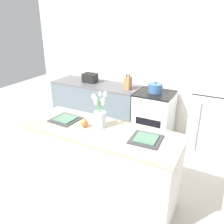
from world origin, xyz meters
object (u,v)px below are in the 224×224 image
at_px(flower_vase, 100,115).
at_px(stove_range, 154,118).
at_px(refrigerator, 217,104).
at_px(pear_figurine, 84,123).
at_px(plate_setting_left, 65,119).
at_px(cooking_pot, 155,88).
at_px(plate_setting_right, 146,139).
at_px(toaster, 90,78).
at_px(knife_block, 128,83).

bearing_deg(flower_vase, stove_range, 84.45).
relative_size(refrigerator, pear_figurine, 12.88).
relative_size(plate_setting_left, cooking_pot, 1.34).
bearing_deg(plate_setting_right, plate_setting_left, 180.00).
bearing_deg(flower_vase, plate_setting_left, -175.28).
xyz_separation_m(plate_setting_left, cooking_pot, (0.60, 1.61, 0.04)).
relative_size(stove_range, toaster, 3.23).
distance_m(stove_range, flower_vase, 1.67).
height_order(stove_range, plate_setting_right, plate_setting_right).
relative_size(stove_range, knife_block, 3.35).
bearing_deg(plate_setting_right, pear_figurine, -176.07).
bearing_deg(plate_setting_left, knife_block, 85.28).
height_order(cooking_pot, knife_block, knife_block).
distance_m(flower_vase, plate_setting_right, 0.59).
bearing_deg(pear_figurine, plate_setting_left, 171.02).
bearing_deg(plate_setting_right, refrigerator, 71.47).
bearing_deg(plate_setting_left, refrigerator, 45.26).
relative_size(refrigerator, cooking_pot, 7.15).
height_order(refrigerator, knife_block, refrigerator).
distance_m(cooking_pot, knife_block, 0.48).
bearing_deg(stove_range, plate_setting_right, -75.17).
distance_m(stove_range, knife_block, 0.75).
height_order(refrigerator, plate_setting_right, refrigerator).
distance_m(plate_setting_right, cooking_pot, 1.67).
xyz_separation_m(toaster, knife_block, (0.82, -0.07, 0.03)).
bearing_deg(stove_range, refrigerator, 0.04).
bearing_deg(refrigerator, toaster, 179.21).
xyz_separation_m(flower_vase, plate_setting_left, (-0.47, -0.04, -0.14)).
bearing_deg(refrigerator, knife_block, -178.52).
distance_m(refrigerator, cooking_pot, 0.98).
distance_m(refrigerator, plate_setting_left, 2.23).
bearing_deg(pear_figurine, toaster, 121.06).
distance_m(stove_range, plate_setting_right, 1.71).
distance_m(flower_vase, pear_figurine, 0.20).
bearing_deg(cooking_pot, toaster, 179.73).
distance_m(toaster, knife_block, 0.82).
distance_m(flower_vase, toaster, 1.96).
relative_size(stove_range, refrigerator, 0.52).
height_order(pear_figurine, knife_block, knife_block).
relative_size(refrigerator, plate_setting_left, 5.32).
xyz_separation_m(pear_figurine, toaster, (-1.00, 1.66, 0.01)).
height_order(pear_figurine, plate_setting_left, pear_figurine).
bearing_deg(cooking_pot, plate_setting_right, -74.70).
relative_size(plate_setting_left, knife_block, 1.21).
relative_size(cooking_pot, knife_block, 0.90).
bearing_deg(knife_block, flower_vase, -77.24).
height_order(stove_range, refrigerator, refrigerator).
xyz_separation_m(refrigerator, cooking_pot, (-0.97, 0.03, 0.11)).
height_order(pear_figurine, cooking_pot, cooking_pot).
bearing_deg(pear_figurine, cooking_pot, 80.31).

